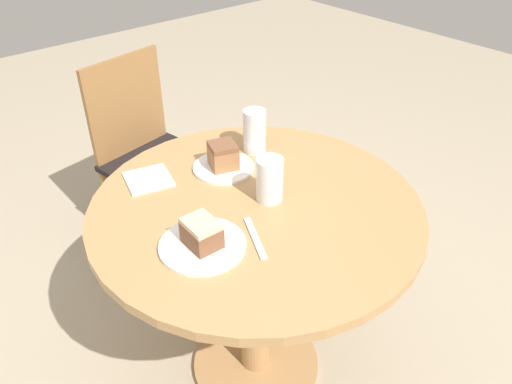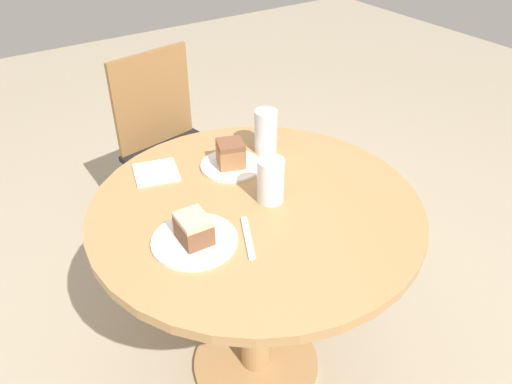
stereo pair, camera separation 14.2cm
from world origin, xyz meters
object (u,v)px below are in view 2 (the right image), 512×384
(chair, at_px, (174,149))
(plate_far, at_px, (231,166))
(glass_lemonade, at_px, (266,134))
(glass_water, at_px, (271,182))
(plate_near, at_px, (195,241))
(cake_slice_far, at_px, (231,153))
(cake_slice_near, at_px, (194,228))

(chair, distance_m, plate_far, 0.72)
(glass_lemonade, height_order, glass_water, glass_lemonade)
(plate_near, relative_size, glass_water, 1.69)
(glass_lemonade, bearing_deg, chair, 95.66)
(cake_slice_far, distance_m, glass_lemonade, 0.15)
(plate_far, xyz_separation_m, glass_water, (0.00, -0.22, 0.06))
(plate_near, distance_m, glass_lemonade, 0.52)
(plate_near, height_order, glass_water, glass_water)
(cake_slice_far, height_order, glass_water, glass_water)
(cake_slice_near, relative_size, glass_lemonade, 0.67)
(plate_near, xyz_separation_m, cake_slice_far, (0.27, 0.26, 0.05))
(chair, height_order, cake_slice_far, chair)
(chair, xyz_separation_m, plate_far, (-0.09, -0.66, 0.28))
(chair, bearing_deg, cake_slice_near, -121.59)
(cake_slice_far, bearing_deg, glass_lemonade, 9.15)
(plate_near, bearing_deg, glass_water, 9.64)
(cake_slice_far, distance_m, glass_water, 0.22)
(plate_far, bearing_deg, cake_slice_far, 180.00)
(plate_near, xyz_separation_m, cake_slice_near, (0.00, 0.00, 0.04))
(chair, distance_m, cake_slice_far, 0.74)
(cake_slice_far, xyz_separation_m, glass_water, (0.00, -0.22, 0.01))
(plate_far, bearing_deg, chair, 82.33)
(plate_near, relative_size, plate_far, 1.15)
(chair, height_order, plate_far, chair)
(glass_lemonade, relative_size, glass_water, 1.10)
(plate_far, relative_size, glass_lemonade, 1.34)
(cake_slice_near, xyz_separation_m, glass_lemonade, (0.42, 0.29, 0.02))
(cake_slice_far, bearing_deg, plate_near, -135.96)
(plate_far, height_order, cake_slice_near, cake_slice_near)
(plate_near, bearing_deg, chair, 68.59)
(glass_water, bearing_deg, cake_slice_far, 90.24)
(plate_near, distance_m, glass_water, 0.28)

